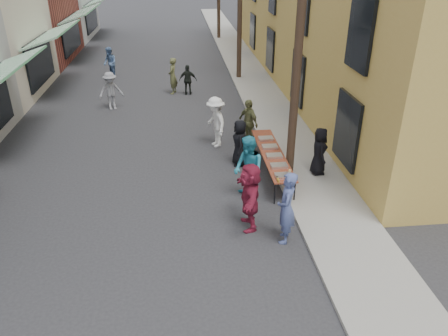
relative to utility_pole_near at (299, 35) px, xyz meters
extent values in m
plane|color=#28282B|center=(-4.30, -3.00, -4.50)|extent=(120.00, 120.00, 0.00)
cube|color=gray|center=(0.70, 12.00, -4.45)|extent=(2.20, 60.00, 0.10)
cylinder|color=#2D2116|center=(0.00, 0.00, 0.00)|extent=(0.26, 0.26, 9.00)
cube|color=maroon|center=(-0.50, 0.37, -3.77)|extent=(0.70, 4.00, 0.04)
cylinder|color=black|center=(-0.79, -1.51, -4.14)|extent=(0.04, 0.04, 0.71)
cylinder|color=black|center=(-0.21, -1.51, -4.14)|extent=(0.04, 0.04, 0.71)
cylinder|color=black|center=(-0.79, 2.25, -4.14)|extent=(0.04, 0.04, 0.71)
cylinder|color=black|center=(-0.21, 2.25, -4.14)|extent=(0.04, 0.04, 0.71)
cube|color=maroon|center=(-0.50, -1.28, -3.71)|extent=(0.50, 0.33, 0.08)
cube|color=#B2B2B7|center=(-0.50, -0.63, -3.71)|extent=(0.50, 0.33, 0.08)
cube|color=tan|center=(-0.50, 0.07, -3.71)|extent=(0.50, 0.33, 0.08)
cube|color=#B2B2B7|center=(-0.50, 0.77, -3.71)|extent=(0.50, 0.33, 0.08)
cube|color=tan|center=(-0.50, 1.47, -3.71)|extent=(0.50, 0.33, 0.08)
cylinder|color=#A57F26|center=(-0.72, -1.58, -3.71)|extent=(0.07, 0.07, 0.08)
cylinder|color=#A57F26|center=(-0.72, -1.48, -3.71)|extent=(0.07, 0.07, 0.08)
cylinder|color=#A57F26|center=(-0.72, -1.38, -3.71)|extent=(0.07, 0.07, 0.08)
cylinder|color=tan|center=(-0.30, -1.53, -3.69)|extent=(0.08, 0.08, 0.12)
imported|color=black|center=(-1.44, 1.18, -3.70)|extent=(0.52, 0.79, 1.60)
imported|color=#465489|center=(-0.90, -3.25, -3.54)|extent=(0.63, 0.79, 1.91)
imported|color=teal|center=(-1.52, -1.15, -3.51)|extent=(1.00, 1.14, 1.98)
imported|color=white|center=(-2.11, 2.84, -3.56)|extent=(1.04, 1.37, 1.88)
imported|color=#64683C|center=(-0.90, 2.86, -3.62)|extent=(0.87, 1.11, 1.75)
imported|color=maroon|center=(-1.70, -2.55, -3.57)|extent=(0.61, 1.74, 1.86)
imported|color=black|center=(0.96, 0.08, -3.62)|extent=(0.52, 0.78, 1.56)
imported|color=gray|center=(-6.47, 7.44, -3.64)|extent=(1.27, 0.99, 1.72)
imported|color=black|center=(-2.93, 9.30, -3.75)|extent=(0.91, 0.46, 1.50)
imported|color=brown|center=(-3.69, 9.58, -3.60)|extent=(0.59, 0.74, 1.80)
imported|color=#5676A7|center=(-7.18, 12.83, -3.63)|extent=(1.01, 1.06, 1.73)
camera|label=1|loc=(-3.39, -12.16, 2.21)|focal=35.00mm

